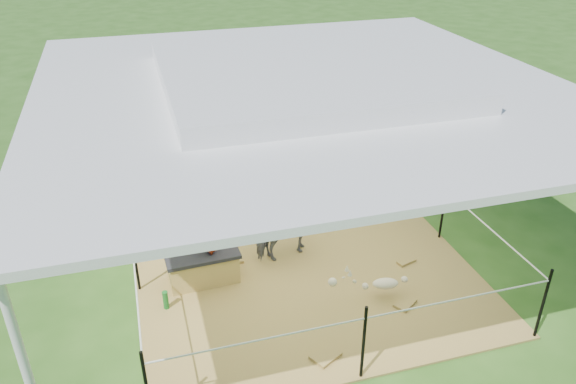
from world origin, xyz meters
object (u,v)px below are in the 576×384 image
object	(u,v)px
woman	(206,219)
picnic_table_near	(267,77)
foal	(386,282)
picnic_table_far	(359,51)
green_bottle	(166,300)
trash_barrel	(385,88)
straw_bale	(203,268)
distant_person	(301,61)
pony	(289,233)

from	to	relation	value
woman	picnic_table_near	world-z (taller)	woman
foal	picnic_table_far	size ratio (longest dim) A/B	0.58
green_bottle	trash_barrel	bearing A→B (deg)	46.46
trash_barrel	picnic_table_near	distance (m)	3.19
straw_bale	woman	size ratio (longest dim) A/B	0.83
distant_person	foal	bearing A→B (deg)	63.62
foal	trash_barrel	size ratio (longest dim) A/B	0.97
green_bottle	pony	xyz separation A→B (m)	(1.83, 0.65, 0.28)
straw_bale	green_bottle	xyz separation A→B (m)	(-0.55, -0.45, -0.08)
foal	pony	bearing A→B (deg)	137.96
straw_bale	green_bottle	bearing A→B (deg)	-140.71
woman	distant_person	xyz separation A→B (m)	(3.87, 8.19, -0.39)
pony	distant_person	world-z (taller)	distant_person
pony	trash_barrel	distance (m)	6.91
green_bottle	picnic_table_near	bearing A→B (deg)	67.31
woman	foal	bearing A→B (deg)	61.17
straw_bale	pony	bearing A→B (deg)	9.06
green_bottle	trash_barrel	world-z (taller)	trash_barrel
foal	distant_person	xyz separation A→B (m)	(1.76, 9.23, 0.32)
green_bottle	pony	bearing A→B (deg)	19.66
green_bottle	straw_bale	bearing A→B (deg)	39.29
foal	green_bottle	bearing A→B (deg)	179.18
pony	picnic_table_far	world-z (taller)	pony
trash_barrel	distant_person	bearing A→B (deg)	119.95
foal	picnic_table_near	distance (m)	8.86
woman	foal	world-z (taller)	woman
woman	distant_person	bearing A→B (deg)	152.06
picnic_table_near	foal	bearing A→B (deg)	-94.65
woman	pony	world-z (taller)	woman
straw_bale	picnic_table_near	distance (m)	8.31
woman	pony	size ratio (longest dim) A/B	1.14
picnic_table_far	pony	bearing A→B (deg)	-111.55
straw_bale	woman	bearing A→B (deg)	0.00
pony	picnic_table_far	size ratio (longest dim) A/B	0.62
picnic_table_near	picnic_table_far	size ratio (longest dim) A/B	1.08
pony	trash_barrel	size ratio (longest dim) A/B	1.03
distant_person	straw_bale	bearing A→B (deg)	48.55
pony	picnic_table_near	world-z (taller)	pony
foal	picnic_table_far	bearing A→B (deg)	80.16
trash_barrel	picnic_table_near	size ratio (longest dim) A/B	0.56
green_bottle	foal	size ratio (longest dim) A/B	0.28
pony	foal	bearing A→B (deg)	-158.23
picnic_table_far	distant_person	bearing A→B (deg)	-141.21
picnic_table_far	trash_barrel	bearing A→B (deg)	-97.47
woman	trash_barrel	size ratio (longest dim) A/B	1.17
foal	distant_person	size ratio (longest dim) A/B	0.76
distant_person	green_bottle	bearing A→B (deg)	46.80
foal	distant_person	distance (m)	9.40
woman	picnic_table_near	distance (m)	8.30
woman	picnic_table_near	size ratio (longest dim) A/B	0.65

